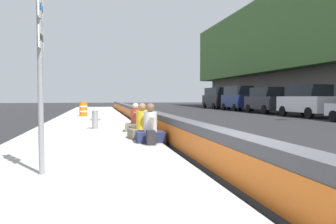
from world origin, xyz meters
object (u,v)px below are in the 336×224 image
(parked_car_far, at_px, (238,98))
(route_sign_post, at_px, (40,50))
(seated_person_far, at_px, (136,122))
(backpack, at_px, (151,138))
(construction_barrel, at_px, (83,109))
(parked_car_midline, at_px, (266,100))
(parked_car_farther, at_px, (216,98))
(parked_car_fourth, at_px, (307,101))
(seated_person_foreground, at_px, (150,130))
(seated_person_middle, at_px, (142,127))
(fire_hydrant, at_px, (95,118))
(seated_person_rear, at_px, (142,125))

(parked_car_far, bearing_deg, route_sign_post, 150.83)
(seated_person_far, bearing_deg, backpack, -179.92)
(construction_barrel, relative_size, parked_car_midline, 0.20)
(route_sign_post, relative_size, parked_car_midline, 0.75)
(seated_person_far, relative_size, parked_car_farther, 0.21)
(parked_car_far, bearing_deg, parked_car_farther, 1.42)
(backpack, bearing_deg, parked_car_far, -28.06)
(seated_person_far, relative_size, parked_car_fourth, 0.22)
(seated_person_foreground, bearing_deg, seated_person_far, 1.45)
(seated_person_middle, relative_size, backpack, 2.79)
(parked_car_farther, bearing_deg, parked_car_fourth, -179.50)
(seated_person_foreground, distance_m, parked_car_midline, 22.02)
(parked_car_fourth, bearing_deg, seated_person_middle, 129.60)
(fire_hydrant, xyz_separation_m, backpack, (-5.11, -1.53, -0.25))
(parked_car_fourth, relative_size, parked_car_farther, 0.94)
(seated_person_foreground, bearing_deg, construction_barrel, 9.98)
(parked_car_far, bearing_deg, parked_car_midline, 179.78)
(seated_person_middle, xyz_separation_m, parked_car_midline, (16.83, -13.13, 0.69))
(seated_person_far, bearing_deg, parked_car_far, -32.23)
(seated_person_middle, distance_m, parked_car_far, 26.56)
(route_sign_post, height_order, seated_person_rear, route_sign_post)
(parked_car_fourth, bearing_deg, route_sign_post, 135.09)
(seated_person_rear, distance_m, parked_car_midline, 20.57)
(fire_hydrant, height_order, parked_car_farther, parked_car_farther)
(route_sign_post, height_order, parked_car_midline, route_sign_post)
(backpack, distance_m, parked_car_fourth, 18.08)
(route_sign_post, bearing_deg, backpack, -37.18)
(seated_person_middle, relative_size, parked_car_far, 0.22)
(seated_person_middle, bearing_deg, route_sign_post, 153.49)
(parked_car_midline, height_order, parked_car_far, parked_car_far)
(seated_person_rear, distance_m, parked_car_farther, 31.07)
(construction_barrel, relative_size, parked_car_fourth, 0.20)
(fire_hydrant, distance_m, backpack, 5.35)
(fire_hydrant, relative_size, seated_person_foreground, 0.78)
(seated_person_rear, xyz_separation_m, backpack, (-2.45, 0.06, -0.15))
(route_sign_post, xyz_separation_m, construction_barrel, (17.62, 0.02, -1.61))
(route_sign_post, xyz_separation_m, backpack, (3.10, -2.35, -1.90))
(seated_person_far, xyz_separation_m, backpack, (-3.79, -0.01, -0.14))
(seated_person_rear, relative_size, seated_person_far, 1.01)
(backpack, relative_size, parked_car_fourth, 0.08)
(seated_person_middle, bearing_deg, construction_barrel, 10.17)
(backpack, distance_m, parked_car_farther, 33.34)
(seated_person_foreground, relative_size, backpack, 2.82)
(parked_car_far, distance_m, parked_car_farther, 6.12)
(seated_person_foreground, height_order, seated_person_rear, seated_person_foreground)
(seated_person_far, height_order, parked_car_fourth, parked_car_fourth)
(seated_person_far, xyz_separation_m, parked_car_far, (20.80, -13.11, 0.88))
(seated_person_middle, xyz_separation_m, parked_car_fourth, (10.89, -13.16, 0.69))
(fire_hydrant, height_order, backpack, fire_hydrant)
(backpack, bearing_deg, construction_barrel, 9.28)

